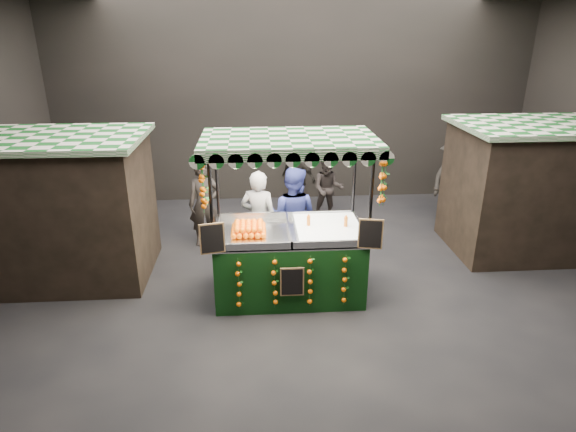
{
  "coord_description": "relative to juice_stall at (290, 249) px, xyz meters",
  "views": [
    {
      "loc": [
        -1.01,
        -7.27,
        4.33
      ],
      "look_at": [
        -0.47,
        0.31,
        1.31
      ],
      "focal_mm": 30.13,
      "sensor_mm": 36.0,
      "label": 1
    }
  ],
  "objects": [
    {
      "name": "shopper_2",
      "position": [
        0.51,
        4.06,
        -0.02
      ],
      "size": [
        1.0,
        0.95,
        1.66
      ],
      "rotation": [
        0.0,
        0.0,
        2.42
      ],
      "color": "black",
      "rests_on": "ground"
    },
    {
      "name": "shopper_1",
      "position": [
        1.15,
        3.37,
        -0.08
      ],
      "size": [
        0.82,
        0.68,
        1.53
      ],
      "rotation": [
        0.0,
        0.0,
        -0.15
      ],
      "color": "black",
      "rests_on": "ground"
    },
    {
      "name": "market_hall",
      "position": [
        0.47,
        0.03,
        2.53
      ],
      "size": [
        12.1,
        10.1,
        5.05
      ],
      "color": "black",
      "rests_on": "ground"
    },
    {
      "name": "shopper_4",
      "position": [
        -4.03,
        3.01,
        0.07
      ],
      "size": [
        0.94,
        0.65,
        1.84
      ],
      "rotation": [
        0.0,
        0.0,
        3.21
      ],
      "color": "#292422",
      "rests_on": "ground"
    },
    {
      "name": "neighbour_stall_right",
      "position": [
        4.87,
        1.53,
        0.46
      ],
      "size": [
        3.0,
        2.2,
        2.6
      ],
      "color": "black",
      "rests_on": "ground"
    },
    {
      "name": "vendor_blue",
      "position": [
        0.14,
        1.19,
        0.12
      ],
      "size": [
        1.14,
        1.02,
        1.93
      ],
      "rotation": [
        0.0,
        0.0,
        2.78
      ],
      "color": "navy",
      "rests_on": "ground"
    },
    {
      "name": "neighbour_stall_left",
      "position": [
        -3.93,
        1.03,
        0.46
      ],
      "size": [
        3.0,
        2.2,
        2.6
      ],
      "color": "black",
      "rests_on": "ground"
    },
    {
      "name": "juice_stall",
      "position": [
        0.0,
        0.0,
        0.0
      ],
      "size": [
        2.82,
        1.66,
        2.74
      ],
      "color": "black",
      "rests_on": "ground"
    },
    {
      "name": "vendor_grey",
      "position": [
        -0.5,
        1.12,
        0.1
      ],
      "size": [
        0.79,
        0.63,
        1.89
      ],
      "rotation": [
        0.0,
        0.0,
        2.86
      ],
      "color": "gray",
      "rests_on": "ground"
    },
    {
      "name": "shopper_0",
      "position": [
        -1.6,
        2.18,
        0.05
      ],
      "size": [
        0.68,
        0.47,
        1.79
      ],
      "rotation": [
        0.0,
        0.0,
        0.06
      ],
      "color": "#2E2825",
      "rests_on": "ground"
    },
    {
      "name": "shopper_3",
      "position": [
        4.15,
        3.52,
        0.08
      ],
      "size": [
        1.39,
        1.19,
        1.86
      ],
      "rotation": [
        0.0,
        0.0,
        0.52
      ],
      "color": "black",
      "rests_on": "ground"
    },
    {
      "name": "ground",
      "position": [
        0.47,
        0.03,
        -0.85
      ],
      "size": [
        12.0,
        12.0,
        0.0
      ],
      "primitive_type": "plane",
      "color": "black",
      "rests_on": "ground"
    }
  ]
}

